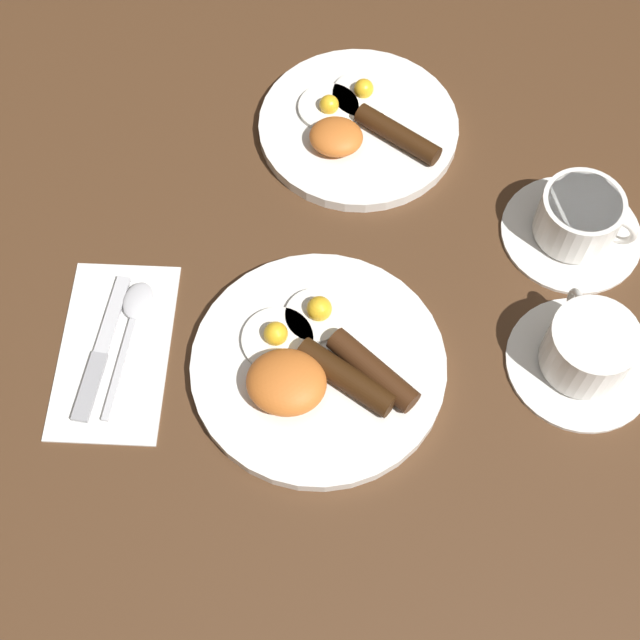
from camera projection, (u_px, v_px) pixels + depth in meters
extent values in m
plane|color=#4C301C|center=(318.00, 369.00, 0.94)|extent=(3.00, 3.00, 0.00)
cylinder|color=white|center=(318.00, 366.00, 0.93)|extent=(0.27, 0.27, 0.01)
cylinder|color=white|center=(277.00, 340.00, 0.93)|extent=(0.08, 0.08, 0.01)
sphere|color=yellow|center=(276.00, 334.00, 0.92)|extent=(0.03, 0.03, 0.03)
cylinder|color=white|center=(315.00, 316.00, 0.94)|extent=(0.06, 0.06, 0.01)
sphere|color=yellow|center=(319.00, 309.00, 0.94)|extent=(0.03, 0.03, 0.03)
ellipsoid|color=orange|center=(286.00, 382.00, 0.89)|extent=(0.08, 0.07, 0.04)
cylinder|color=#3E2110|center=(373.00, 370.00, 0.90)|extent=(0.10, 0.08, 0.03)
cylinder|color=#341C0B|center=(346.00, 377.00, 0.90)|extent=(0.11, 0.07, 0.03)
cylinder|color=white|center=(359.00, 127.00, 1.08)|extent=(0.24, 0.24, 0.01)
cylinder|color=white|center=(329.00, 108.00, 1.08)|extent=(0.07, 0.07, 0.01)
sphere|color=yellow|center=(329.00, 105.00, 1.07)|extent=(0.02, 0.02, 0.02)
cylinder|color=white|center=(366.00, 95.00, 1.09)|extent=(0.08, 0.08, 0.01)
sphere|color=yellow|center=(364.00, 89.00, 1.08)|extent=(0.02, 0.02, 0.02)
ellipsoid|color=orange|center=(336.00, 137.00, 1.04)|extent=(0.06, 0.06, 0.03)
cylinder|color=#361D0B|center=(398.00, 134.00, 1.05)|extent=(0.11, 0.07, 0.02)
cylinder|color=white|center=(580.00, 363.00, 0.93)|extent=(0.16, 0.16, 0.01)
cylinder|color=white|center=(589.00, 348.00, 0.90)|extent=(0.09, 0.09, 0.06)
cylinder|color=#56331E|center=(597.00, 335.00, 0.88)|extent=(0.08, 0.08, 0.00)
torus|color=white|center=(577.00, 308.00, 0.92)|extent=(0.02, 0.04, 0.04)
cylinder|color=white|center=(572.00, 233.00, 1.01)|extent=(0.16, 0.16, 0.01)
cylinder|color=white|center=(579.00, 216.00, 0.98)|extent=(0.09, 0.09, 0.06)
cylinder|color=#56331E|center=(585.00, 202.00, 0.96)|extent=(0.08, 0.08, 0.00)
torus|color=white|center=(619.00, 231.00, 0.97)|extent=(0.04, 0.02, 0.04)
cube|color=white|center=(115.00, 350.00, 0.94)|extent=(0.14, 0.22, 0.01)
cube|color=silver|center=(113.00, 315.00, 0.96)|extent=(0.02, 0.09, 0.00)
cube|color=#9E9EA3|center=(90.00, 387.00, 0.92)|extent=(0.02, 0.08, 0.01)
ellipsoid|color=silver|center=(138.00, 300.00, 0.96)|extent=(0.03, 0.05, 0.01)
cube|color=silver|center=(119.00, 369.00, 0.93)|extent=(0.01, 0.12, 0.00)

